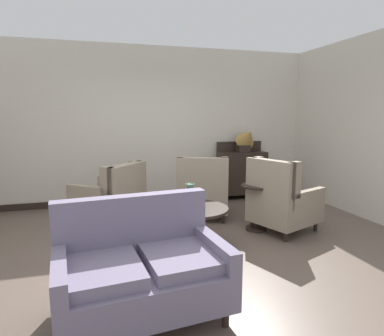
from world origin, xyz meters
The scene contains 13 objects.
ground centered at (0.00, 0.00, 0.00)m, with size 8.97×8.97×0.00m, color brown.
wall_back centered at (0.00, 2.63, 1.48)m, with size 6.57×0.08×2.96m, color silver.
wall_right centered at (3.20, 0.79, 1.48)m, with size 0.08×3.68×2.96m, color silver.
baseboard_back centered at (0.00, 2.58, 0.06)m, with size 6.41×0.03×0.12m, color black.
coffee_table centered at (0.16, 0.13, 0.43)m, with size 0.84×0.84×0.53m.
porcelain_vase centered at (0.10, 0.19, 0.65)m, with size 0.19×0.19×0.30m.
settee centered at (-0.69, -1.14, 0.41)m, with size 1.45×0.98×0.98m.
armchair_back_corner centered at (1.51, 0.36, 0.45)m, with size 1.08×1.02×1.08m.
armchair_far_left centered at (-0.82, 1.27, 0.42)m, with size 1.18×1.17×0.98m.
armchair_near_sideboard centered at (0.63, 1.30, 0.43)m, with size 1.05×1.09×1.03m.
side_table centered at (1.21, 0.50, 0.41)m, with size 0.47×0.47×0.68m.
sideboard centered at (1.80, 2.33, 0.53)m, with size 0.97×0.36×1.14m.
gramophone centered at (1.85, 2.24, 1.23)m, with size 0.39×0.51×0.57m.
Camera 1 is at (-1.00, -3.74, 1.68)m, focal length 31.00 mm.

